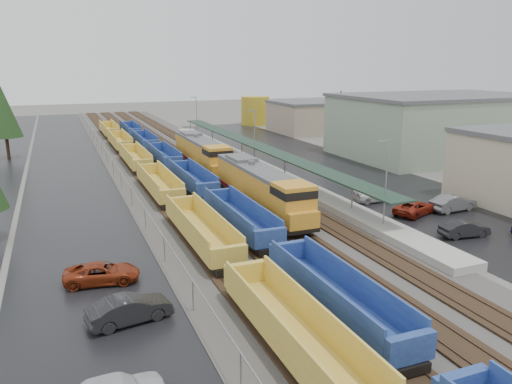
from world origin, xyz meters
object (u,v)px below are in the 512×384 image
well_string_yellow (159,185)px  storage_tank (255,111)px  locomotive_trail (202,153)px  parked_car_east_e (453,203)px  well_string_blue (192,180)px  parked_car_west_c (102,273)px  parked_car_east_a (464,229)px  locomotive_lead (262,188)px  parked_car_east_b (415,208)px  parked_car_east_c (374,195)px  parked_car_west_b (130,310)px

well_string_yellow → storage_tank: (34.31, 57.01, 2.14)m
locomotive_trail → parked_car_east_e: locomotive_trail is taller
well_string_blue → parked_car_west_c: bearing=-118.3°
parked_car_west_c → parked_car_east_a: (28.97, -1.89, 0.02)m
locomotive_lead → parked_car_east_b: 14.82m
storage_tank → parked_car_east_e: (-8.78, -74.04, -2.50)m
parked_car_east_c → parked_car_east_e: (5.20, -5.83, 0.14)m
locomotive_trail → parked_car_east_b: bearing=-64.1°
well_string_yellow → parked_car_east_b: bearing=-38.0°
parked_car_west_b → parked_car_east_c: size_ratio=1.00×
parked_car_west_b → parked_car_east_a: bearing=-92.2°
locomotive_lead → parked_car_west_c: locomotive_lead is taller
locomotive_trail → well_string_yellow: 13.45m
parked_car_west_c → parked_car_east_c: bearing=-61.9°
locomotive_lead → well_string_blue: bearing=109.6°
parked_car_west_b → locomotive_trail: bearing=-32.1°
locomotive_trail → parked_car_west_b: locomotive_trail is taller
well_string_yellow → parked_car_east_c: 23.22m
locomotive_trail → storage_tank: storage_tank is taller
parked_car_east_a → parked_car_east_b: 6.71m
well_string_yellow → parked_car_west_b: size_ratio=24.74×
well_string_blue → parked_car_west_c: size_ratio=22.52×
parked_car_east_b → parked_car_east_c: parked_car_east_b is taller
storage_tank → locomotive_lead: bearing=-111.4°
well_string_yellow → parked_car_east_c: bearing=-28.9°
parked_car_east_c → parked_car_east_e: size_ratio=0.95×
parked_car_west_c → parked_car_east_e: bearing=-74.3°
locomotive_trail → well_string_blue: (-4.00, -9.77, -1.22)m
parked_car_east_b → parked_car_east_e: (4.25, -0.42, 0.13)m
locomotive_lead → storage_tank: 72.24m
locomotive_trail → parked_car_east_b: size_ratio=3.98×
parked_car_west_c → locomotive_trail: bearing=-18.2°
well_string_blue → parked_car_east_c: size_ratio=23.48×
parked_car_east_a → parked_car_east_c: parked_car_east_a is taller
storage_tank → parked_car_west_c: bearing=-118.4°
parked_car_west_c → locomotive_lead: bearing=-46.9°
well_string_yellow → parked_car_east_b: size_ratio=23.44×
well_string_blue → parked_car_west_c: 25.43m
locomotive_trail → parked_car_west_c: size_ratio=4.04×
parked_car_east_c → parked_car_west_c: bearing=108.6°
well_string_blue → parked_car_east_b: 24.66m
locomotive_lead → parked_car_west_c: (-16.04, -11.17, -1.70)m
parked_car_east_b → parked_car_east_c: size_ratio=1.06×
parked_car_west_c → parked_car_east_e: 33.86m
parked_car_east_b → parked_car_east_c: 5.49m
parked_car_east_b → parked_car_west_c: bearing=78.1°
storage_tank → locomotive_trail: bearing=-119.6°
well_string_yellow → parked_car_east_a: size_ratio=27.38×
storage_tank → parked_car_west_b: 94.05m
storage_tank → parked_car_east_b: (-13.03, -73.63, -2.62)m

